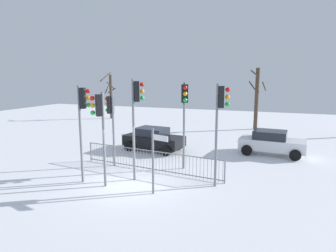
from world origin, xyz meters
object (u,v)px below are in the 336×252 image
object	(u,v)px
bare_tree_left	(257,98)
traffic_light_rear_right	(220,112)
traffic_light_mid_right	(111,114)
traffic_light_foreground_left	(136,107)
traffic_light_foreground_right	(83,112)
traffic_light_mid_left	(184,106)
traffic_light_rear_left	(99,118)
direction_sign_post	(154,158)
bare_tree_centre	(111,95)
car_white_mid	(272,142)
car_black_near	(153,139)

from	to	relation	value
bare_tree_left	traffic_light_rear_right	bearing A→B (deg)	-91.83
traffic_light_mid_right	bare_tree_left	bearing A→B (deg)	-10.33
traffic_light_foreground_left	traffic_light_foreground_right	distance (m)	2.33
traffic_light_mid_left	traffic_light_rear_left	distance (m)	4.41
traffic_light_rear_right	direction_sign_post	distance (m)	3.34
traffic_light_mid_right	bare_tree_centre	size ratio (longest dim) A/B	0.73
car_white_mid	traffic_light_mid_right	bearing A→B (deg)	-141.23
direction_sign_post	bare_tree_centre	size ratio (longest dim) A/B	0.52
traffic_light_foreground_left	bare_tree_left	xyz separation A→B (m)	(4.15, 15.53, -0.54)
car_white_mid	bare_tree_left	distance (m)	9.04
car_black_near	bare_tree_left	distance (m)	11.87
traffic_light_foreground_right	traffic_light_mid_left	size ratio (longest dim) A/B	0.98
car_black_near	direction_sign_post	bearing A→B (deg)	-59.68
direction_sign_post	car_black_near	size ratio (longest dim) A/B	0.68
traffic_light_mid_left	traffic_light_rear_right	size ratio (longest dim) A/B	1.00
traffic_light_rear_left	car_black_near	distance (m)	7.00
traffic_light_foreground_left	traffic_light_foreground_right	size ratio (longest dim) A/B	1.06
traffic_light_foreground_left	bare_tree_left	world-z (taller)	bare_tree_left
traffic_light_mid_left	bare_tree_left	xyz separation A→B (m)	(2.59, 13.32, -0.41)
traffic_light_mid_right	direction_sign_post	size ratio (longest dim) A/B	1.40
traffic_light_foreground_right	traffic_light_rear_left	world-z (taller)	traffic_light_foreground_right
traffic_light_rear_left	traffic_light_foreground_right	bearing A→B (deg)	31.77
traffic_light_foreground_left	bare_tree_centre	xyz separation A→B (m)	(-11.75, 17.10, -0.76)
traffic_light_foreground_right	bare_tree_centre	size ratio (longest dim) A/B	0.83
traffic_light_foreground_left	bare_tree_centre	bearing A→B (deg)	-177.77
car_black_near	car_white_mid	xyz separation A→B (m)	(7.17, 1.58, 0.00)
traffic_light_foreground_right	bare_tree_left	size ratio (longest dim) A/B	0.80
traffic_light_foreground_left	car_black_near	world-z (taller)	traffic_light_foreground_left
traffic_light_mid_right	car_white_mid	distance (m)	9.79
traffic_light_mid_left	traffic_light_rear_right	bearing A→B (deg)	116.83
car_white_mid	traffic_light_rear_left	bearing A→B (deg)	-124.56
traffic_light_foreground_left	traffic_light_rear_right	size ratio (longest dim) A/B	1.04
bare_tree_left	traffic_light_rear_left	bearing A→B (deg)	-107.17
traffic_light_mid_right	traffic_light_rear_right	world-z (taller)	traffic_light_rear_right
bare_tree_centre	traffic_light_foreground_left	bearing A→B (deg)	-55.51
direction_sign_post	bare_tree_centre	xyz separation A→B (m)	(-13.14, 18.38, 1.08)
traffic_light_foreground_right	traffic_light_rear_right	bearing A→B (deg)	85.64
traffic_light_mid_right	car_white_mid	world-z (taller)	traffic_light_mid_right
traffic_light_mid_left	traffic_light_mid_right	distance (m)	3.90
traffic_light_foreground_right	traffic_light_rear_left	xyz separation A→B (m)	(1.00, -0.24, -0.19)
traffic_light_foreground_right	traffic_light_mid_right	bearing A→B (deg)	164.95
traffic_light_foreground_right	direction_sign_post	bearing A→B (deg)	67.18
traffic_light_rear_right	traffic_light_foreground_left	bearing A→B (deg)	-94.16
traffic_light_foreground_left	traffic_light_rear_right	xyz separation A→B (m)	(3.67, 0.46, -0.13)
traffic_light_mid_right	traffic_light_rear_left	distance (m)	3.11
direction_sign_post	traffic_light_mid_left	bearing A→B (deg)	103.89
traffic_light_foreground_left	traffic_light_mid_right	xyz separation A→B (m)	(-2.26, 1.54, -0.59)
traffic_light_rear_left	car_black_near	world-z (taller)	traffic_light_rear_left
traffic_light_mid_left	traffic_light_mid_right	size ratio (longest dim) A/B	1.17
traffic_light_rear_right	car_black_near	size ratio (longest dim) A/B	1.12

